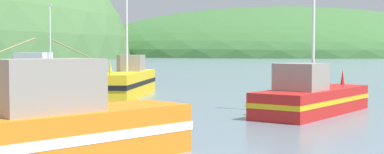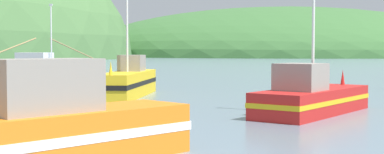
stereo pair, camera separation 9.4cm
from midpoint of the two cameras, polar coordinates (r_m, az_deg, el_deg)
hill_far_left at (r=230.61m, az=8.71°, el=2.18°), size 166.72×133.37×39.80m
fishing_boat_red at (r=23.40m, az=12.43°, el=-2.10°), size 4.93×7.61×7.19m
fishing_boat_blue at (r=50.77m, az=-15.25°, el=0.68°), size 11.85×16.46×6.74m
fishing_boat_yellow at (r=31.63m, az=-6.58°, el=-0.53°), size 2.88×8.64×6.78m
channel_buoy at (r=21.66m, az=-18.38°, el=-2.60°), size 0.61×0.61×1.66m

